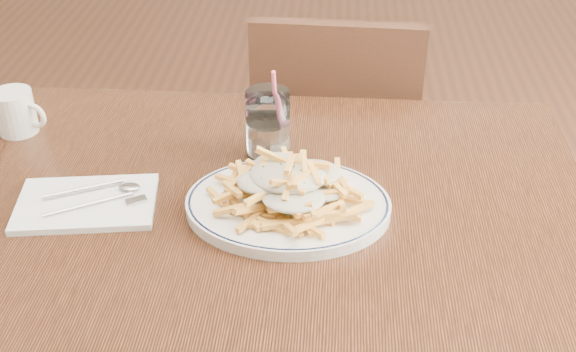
# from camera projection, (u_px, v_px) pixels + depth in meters

# --- Properties ---
(table) EXTENTS (1.20, 0.80, 0.75)m
(table) POSITION_uv_depth(u_px,v_px,m) (240.00, 241.00, 1.26)
(table) COLOR black
(table) RESTS_ON ground
(chair_far) EXTENTS (0.41, 0.41, 0.86)m
(chair_far) POSITION_uv_depth(u_px,v_px,m) (335.00, 145.00, 1.87)
(chair_far) COLOR black
(chair_far) RESTS_ON ground
(fries_plate) EXTENTS (0.40, 0.37, 0.02)m
(fries_plate) POSITION_uv_depth(u_px,v_px,m) (288.00, 205.00, 1.19)
(fries_plate) COLOR white
(fries_plate) RESTS_ON table
(loaded_fries) EXTENTS (0.25, 0.20, 0.07)m
(loaded_fries) POSITION_uv_depth(u_px,v_px,m) (288.00, 181.00, 1.17)
(loaded_fries) COLOR #F1B249
(loaded_fries) RESTS_ON fries_plate
(napkin) EXTENTS (0.25, 0.18, 0.01)m
(napkin) POSITION_uv_depth(u_px,v_px,m) (86.00, 203.00, 1.21)
(napkin) COLOR white
(napkin) RESTS_ON table
(cutlery) EXTENTS (0.18, 0.14, 0.01)m
(cutlery) POSITION_uv_depth(u_px,v_px,m) (86.00, 197.00, 1.21)
(cutlery) COLOR silver
(cutlery) RESTS_ON napkin
(water_glass) EXTENTS (0.08, 0.08, 0.18)m
(water_glass) POSITION_uv_depth(u_px,v_px,m) (268.00, 129.00, 1.31)
(water_glass) COLOR white
(water_glass) RESTS_ON table
(coffee_mug) EXTENTS (0.11, 0.08, 0.09)m
(coffee_mug) POSITION_uv_depth(u_px,v_px,m) (16.00, 112.00, 1.39)
(coffee_mug) COLOR white
(coffee_mug) RESTS_ON table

